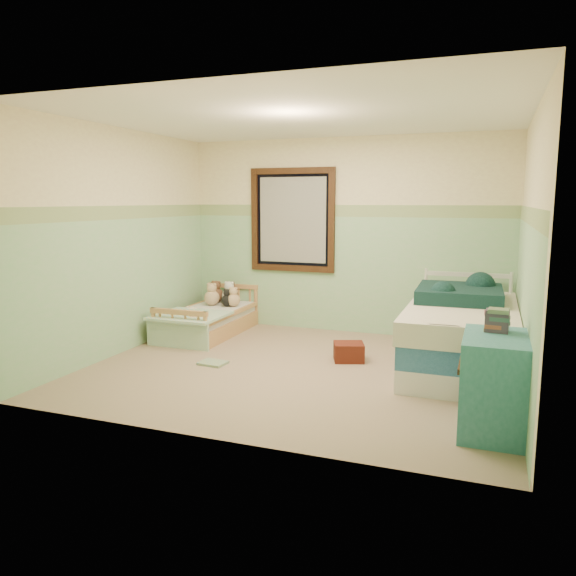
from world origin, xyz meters
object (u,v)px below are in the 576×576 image
(floor_book, at_px, (213,363))
(twin_bed_frame, at_px, (460,358))
(plush_floor_tan, at_px, (196,333))
(toddler_bed_frame, at_px, (209,326))
(red_pillow, at_px, (349,352))
(plush_floor_cream, at_px, (192,325))
(dresser, at_px, (494,384))

(floor_book, bearing_deg, twin_bed_frame, 22.58)
(plush_floor_tan, bearing_deg, toddler_bed_frame, 101.73)
(plush_floor_tan, xyz_separation_m, red_pillow, (1.89, -0.04, -0.03))
(plush_floor_cream, xyz_separation_m, floor_book, (0.87, -1.07, -0.11))
(toddler_bed_frame, xyz_separation_m, dresser, (3.45, -2.00, 0.27))
(red_pillow, distance_m, floor_book, 1.45)
(plush_floor_tan, distance_m, floor_book, 0.89)
(dresser, distance_m, floor_book, 2.90)
(toddler_bed_frame, relative_size, plush_floor_tan, 5.74)
(toddler_bed_frame, height_order, floor_book, toddler_bed_frame)
(toddler_bed_frame, xyz_separation_m, red_pillow, (2.00, -0.58, 0.00))
(toddler_bed_frame, distance_m, plush_floor_tan, 0.55)
(twin_bed_frame, xyz_separation_m, floor_book, (-2.45, -0.75, -0.10))
(plush_floor_tan, height_order, floor_book, plush_floor_tan)
(twin_bed_frame, distance_m, floor_book, 2.56)
(toddler_bed_frame, xyz_separation_m, floor_book, (0.69, -1.20, -0.08))
(floor_book, bearing_deg, dresser, -10.44)
(dresser, bearing_deg, plush_floor_cream, 152.77)
(red_pillow, bearing_deg, twin_bed_frame, 6.32)
(plush_floor_cream, distance_m, floor_book, 1.38)
(twin_bed_frame, bearing_deg, plush_floor_tan, -178.47)
(plush_floor_tan, height_order, twin_bed_frame, plush_floor_tan)
(plush_floor_cream, relative_size, twin_bed_frame, 0.12)
(dresser, height_order, red_pillow, dresser)
(toddler_bed_frame, xyz_separation_m, plush_floor_tan, (0.11, -0.53, 0.03))
(dresser, xyz_separation_m, floor_book, (-2.76, 0.80, -0.35))
(dresser, bearing_deg, red_pillow, 135.67)
(plush_floor_tan, bearing_deg, twin_bed_frame, 1.53)
(plush_floor_tan, xyz_separation_m, dresser, (3.34, -1.46, 0.23))
(twin_bed_frame, bearing_deg, floor_book, -163.05)
(plush_floor_tan, xyz_separation_m, floor_book, (0.58, -0.67, -0.12))
(toddler_bed_frame, relative_size, dresser, 2.07)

